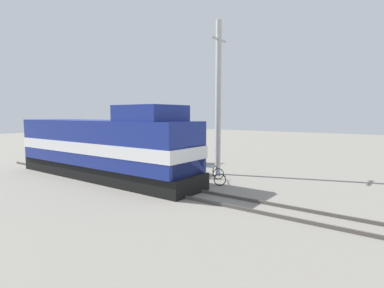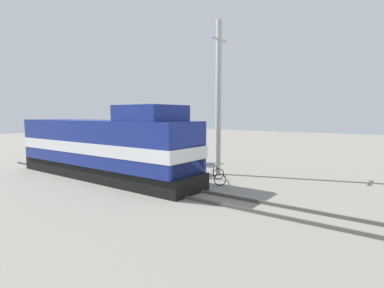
{
  "view_description": "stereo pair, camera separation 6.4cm",
  "coord_description": "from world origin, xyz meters",
  "views": [
    {
      "loc": [
        -12.23,
        -11.83,
        4.16
      ],
      "look_at": [
        1.2,
        -1.95,
        2.52
      ],
      "focal_mm": 28.0,
      "sensor_mm": 36.0,
      "label": 1
    },
    {
      "loc": [
        -12.19,
        -11.88,
        4.16
      ],
      "look_at": [
        1.2,
        -1.95,
        2.52
      ],
      "focal_mm": 28.0,
      "sensor_mm": 36.0,
      "label": 2
    }
  ],
  "objects": [
    {
      "name": "ground_plane",
      "position": [
        0.0,
        0.0,
        0.0
      ],
      "size": [
        120.0,
        120.0,
        0.0
      ],
      "primitive_type": "plane",
      "color": "gray"
    },
    {
      "name": "rail_near",
      "position": [
        -0.72,
        0.0,
        0.07
      ],
      "size": [
        0.08,
        30.51,
        0.15
      ],
      "primitive_type": "cube",
      "color": "#4C4742",
      "rests_on": "ground_plane"
    },
    {
      "name": "rail_far",
      "position": [
        0.72,
        0.0,
        0.07
      ],
      "size": [
        0.08,
        30.51,
        0.15
      ],
      "primitive_type": "cube",
      "color": "#4C4742",
      "rests_on": "ground_plane"
    },
    {
      "name": "locomotive",
      "position": [
        0.0,
        4.12,
        2.02
      ],
      "size": [
        3.21,
        14.98,
        4.68
      ],
      "color": "black",
      "rests_on": "ground_plane"
    },
    {
      "name": "utility_pole",
      "position": [
        5.51,
        -1.01,
        5.29
      ],
      "size": [
        1.8,
        0.39,
        10.46
      ],
      "color": "#B2B2AD",
      "rests_on": "ground_plane"
    },
    {
      "name": "vendor_umbrella",
      "position": [
        3.66,
        1.71,
        2.27
      ],
      "size": [
        2.06,
        2.06,
        2.5
      ],
      "color": "#4C4C4C",
      "rests_on": "ground_plane"
    },
    {
      "name": "billboard_sign",
      "position": [
        7.39,
        4.9,
        3.07
      ],
      "size": [
        2.09,
        0.12,
        4.09
      ],
      "color": "#595959",
      "rests_on": "ground_plane"
    },
    {
      "name": "shrub_cluster",
      "position": [
        3.57,
        2.6,
        0.49
      ],
      "size": [
        0.97,
        0.97,
        0.97
      ],
      "primitive_type": "sphere",
      "color": "#388C38",
      "rests_on": "ground_plane"
    },
    {
      "name": "person_bystander",
      "position": [
        3.61,
        -0.54,
        0.89
      ],
      "size": [
        0.34,
        0.34,
        1.64
      ],
      "color": "#2D3347",
      "rests_on": "ground_plane"
    },
    {
      "name": "bicycle",
      "position": [
        4.79,
        -0.26,
        0.36
      ],
      "size": [
        0.87,
        1.99,
        0.7
      ],
      "rotation": [
        0.0,
        0.0,
        -3.05
      ],
      "color": "black",
      "rests_on": "ground_plane"
    },
    {
      "name": "bicycle_spare",
      "position": [
        3.35,
        -2.44,
        0.37
      ],
      "size": [
        1.9,
        1.61,
        0.72
      ],
      "rotation": [
        0.0,
        0.0,
        2.17
      ],
      "color": "black",
      "rests_on": "ground_plane"
    }
  ]
}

